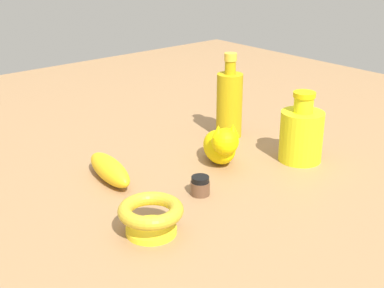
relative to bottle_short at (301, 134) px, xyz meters
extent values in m
plane|color=#936D47|center=(-0.13, -0.19, -0.06)|extent=(2.00, 2.00, 0.00)
cylinder|color=yellow|center=(0.00, 0.00, -0.01)|extent=(0.09, 0.09, 0.11)
cylinder|color=yellow|center=(0.00, 0.00, 0.06)|extent=(0.04, 0.04, 0.03)
cylinder|color=#D2B80B|center=(0.00, 0.00, 0.09)|extent=(0.05, 0.05, 0.01)
cylinder|color=yellow|center=(0.04, -0.42, -0.06)|extent=(0.08, 0.08, 0.01)
torus|color=gold|center=(0.04, -0.42, -0.02)|extent=(0.11, 0.11, 0.02)
cylinder|color=#B7990F|center=(-0.20, -0.01, 0.02)|extent=(0.06, 0.06, 0.15)
cylinder|color=#B7990F|center=(-0.20, -0.01, 0.11)|extent=(0.03, 0.03, 0.03)
cylinder|color=gold|center=(-0.20, -0.01, 0.13)|extent=(0.03, 0.03, 0.02)
cylinder|color=brown|center=(-0.02, -0.27, -0.05)|extent=(0.04, 0.04, 0.03)
cylinder|color=yellow|center=(-0.02, -0.27, -0.04)|extent=(0.03, 0.03, 0.00)
cylinder|color=black|center=(-0.02, -0.27, -0.03)|extent=(0.03, 0.03, 0.01)
ellipsoid|color=yellow|center=(-0.11, -0.14, -0.03)|extent=(0.13, 0.11, 0.07)
sphere|color=yellow|center=(-0.07, -0.16, 0.00)|extent=(0.06, 0.06, 0.06)
cone|color=yellow|center=(-0.06, -0.15, 0.03)|extent=(0.02, 0.02, 0.02)
cone|color=yellow|center=(-0.07, -0.17, 0.03)|extent=(0.02, 0.02, 0.02)
ellipsoid|color=yellow|center=(-0.15, -0.11, -0.04)|extent=(0.05, 0.04, 0.02)
ellipsoid|color=yellow|center=(-0.18, -0.36, -0.04)|extent=(0.16, 0.07, 0.05)
camera|label=1|loc=(0.66, -0.86, 0.40)|focal=50.27mm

